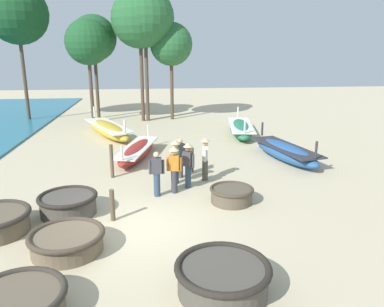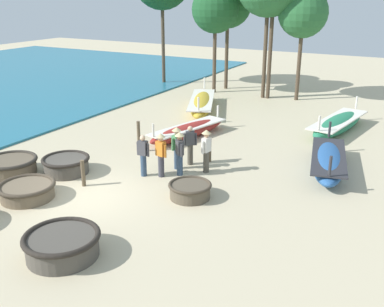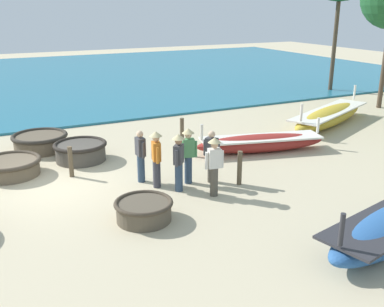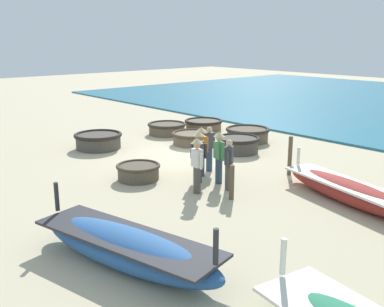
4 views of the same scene
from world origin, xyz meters
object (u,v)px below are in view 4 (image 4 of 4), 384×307
coracle_weathered (238,144)px  mooring_post_shoreline (203,143)px  fisherman_crouching (197,162)px  coracle_far_right (98,140)px  mooring_post_mid_beach (232,182)px  coracle_beside_post (193,138)px  fisherman_by_coracle (209,148)px  fisherman_hauling (201,148)px  long_boat_white_hull (127,247)px  long_boat_blue_hull (349,191)px  mooring_post_inland (290,156)px  coracle_front_right (204,124)px  fisherman_standing_right (229,163)px  fisherman_standing_left (219,154)px  coracle_upturned (167,128)px  fisherman_with_hat (199,153)px  coracle_front_left (138,171)px  coracle_nearest (248,134)px

coracle_weathered → mooring_post_shoreline: (1.38, -0.61, 0.14)m
fisherman_crouching → coracle_far_right: bearing=-95.4°
fisherman_crouching → mooring_post_mid_beach: 1.21m
coracle_beside_post → fisherman_by_coracle: bearing=56.3°
fisherman_hauling → coracle_beside_post: bearing=-128.1°
fisherman_by_coracle → fisherman_crouching: size_ratio=0.94×
coracle_far_right → long_boat_white_hull: bearing=63.2°
long_boat_blue_hull → fisherman_hauling: size_ratio=2.90×
coracle_far_right → mooring_post_inland: bearing=111.0°
coracle_front_right → mooring_post_inland: (3.10, 7.60, 0.39)m
coracle_weathered → fisherman_standing_right: fisherman_standing_right is taller
long_boat_blue_hull → fisherman_by_coracle: 4.93m
coracle_beside_post → mooring_post_mid_beach: size_ratio=1.83×
fisherman_hauling → fisherman_crouching: 1.72m
coracle_far_right → mooring_post_inland: 8.14m
coracle_far_right → fisherman_crouching: bearing=84.6°
coracle_weathered → mooring_post_shoreline: 1.52m
fisherman_hauling → fisherman_standing_left: size_ratio=1.00×
coracle_weathered → fisherman_hauling: bearing=23.1°
long_boat_blue_hull → fisherman_by_coracle: fisherman_by_coracle is taller
coracle_far_right → coracle_upturned: coracle_far_right is taller
coracle_upturned → long_boat_white_hull: 12.83m
coracle_upturned → fisherman_with_hat: bearing=59.4°
fisherman_by_coracle → mooring_post_inland: (-1.70, 2.14, -0.17)m
coracle_beside_post → fisherman_crouching: 6.42m
coracle_upturned → fisherman_standing_left: fisherman_standing_left is taller
coracle_front_left → coracle_weathered: size_ratio=0.81×
coracle_front_left → coracle_beside_post: 5.37m
coracle_beside_post → long_boat_blue_hull: long_boat_blue_hull is taller
fisherman_by_coracle → fisherman_crouching: bearing=37.6°
fisherman_hauling → fisherman_standing_left: bearing=83.0°
fisherman_crouching → mooring_post_mid_beach: fisherman_crouching is taller
fisherman_standing_left → fisherman_with_hat: (0.41, -0.50, 0.00)m
coracle_far_right → fisherman_standing_right: fisherman_standing_right is taller
coracle_weathered → mooring_post_mid_beach: (4.19, 3.66, 0.17)m
coracle_weathered → long_boat_blue_hull: 6.29m
coracle_beside_post → fisherman_crouching: (4.15, 4.86, 0.67)m
long_boat_white_hull → mooring_post_inland: long_boat_white_hull is taller
coracle_weathered → mooring_post_shoreline: size_ratio=1.85×
coracle_nearest → coracle_weathered: size_ratio=1.11×
fisherman_standing_left → long_boat_white_hull: bearing=26.3°
coracle_nearest → fisherman_standing_left: 6.24m
fisherman_with_hat → mooring_post_shoreline: (-2.47, -2.48, -0.48)m
long_boat_blue_hull → fisherman_standing_right: (1.77, -2.99, 0.51)m
coracle_weathered → fisherman_with_hat: (3.85, 1.87, 0.61)m
coracle_nearest → coracle_beside_post: (2.18, -1.22, -0.05)m
coracle_nearest → mooring_post_mid_beach: bearing=38.3°
long_boat_white_hull → fisherman_by_coracle: 6.98m
fisherman_crouching → mooring_post_shoreline: size_ratio=1.74×
coracle_front_left → mooring_post_shoreline: (-3.74, -0.95, 0.20)m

